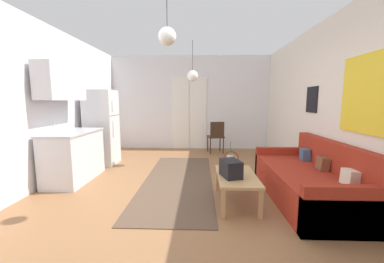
# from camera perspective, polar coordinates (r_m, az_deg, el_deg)

# --- Properties ---
(ground_plane) EXTENTS (5.24, 7.68, 0.10)m
(ground_plane) POSITION_cam_1_polar(r_m,az_deg,el_deg) (3.67, -3.06, -16.30)
(ground_plane) COLOR #8E603D
(wall_back) EXTENTS (4.84, 0.13, 2.75)m
(wall_back) POSITION_cam_1_polar(r_m,az_deg,el_deg) (6.93, -0.48, 7.01)
(wall_back) COLOR silver
(wall_back) RESTS_ON ground_plane
(wall_right) EXTENTS (0.12, 7.28, 2.75)m
(wall_right) POSITION_cam_1_polar(r_m,az_deg,el_deg) (3.92, 33.92, 5.44)
(wall_right) COLOR silver
(wall_right) RESTS_ON ground_plane
(wall_left) EXTENTS (0.12, 7.28, 2.75)m
(wall_left) POSITION_cam_1_polar(r_m,az_deg,el_deg) (4.28, -36.81, 5.28)
(wall_left) COLOR silver
(wall_left) RESTS_ON ground_plane
(area_rug) EXTENTS (1.21, 3.24, 0.01)m
(area_rug) POSITION_cam_1_polar(r_m,az_deg,el_deg) (4.28, -3.42, -11.93)
(area_rug) COLOR brown
(area_rug) RESTS_ON ground_plane
(couch) EXTENTS (0.94, 2.05, 0.86)m
(couch) POSITION_cam_1_polar(r_m,az_deg,el_deg) (3.84, 27.33, -10.91)
(couch) COLOR maroon
(couch) RESTS_ON ground_plane
(coffee_table) EXTENTS (0.54, 0.98, 0.41)m
(coffee_table) POSITION_cam_1_polar(r_m,az_deg,el_deg) (3.36, 11.01, -11.35)
(coffee_table) COLOR tan
(coffee_table) RESTS_ON ground_plane
(bamboo_vase) EXTENTS (0.09, 0.09, 0.43)m
(bamboo_vase) POSITION_cam_1_polar(r_m,az_deg,el_deg) (3.58, 9.44, -7.49)
(bamboo_vase) COLOR beige
(bamboo_vase) RESTS_ON coffee_table
(handbag) EXTENTS (0.30, 0.38, 0.36)m
(handbag) POSITION_cam_1_polar(r_m,az_deg,el_deg) (3.22, 9.60, -8.96)
(handbag) COLOR black
(handbag) RESTS_ON coffee_table
(refrigerator) EXTENTS (0.64, 0.61, 1.68)m
(refrigerator) POSITION_cam_1_polar(r_m,az_deg,el_deg) (5.58, -21.47, 0.93)
(refrigerator) COLOR white
(refrigerator) RESTS_ON ground_plane
(kitchen_counter) EXTENTS (0.62, 1.21, 2.06)m
(kitchen_counter) POSITION_cam_1_polar(r_m,az_deg,el_deg) (4.64, -27.84, -1.46)
(kitchen_counter) COLOR silver
(kitchen_counter) RESTS_ON ground_plane
(accent_chair) EXTENTS (0.49, 0.47, 0.88)m
(accent_chair) POSITION_cam_1_polar(r_m,az_deg,el_deg) (6.33, 6.00, -0.93)
(accent_chair) COLOR #382619
(accent_chair) RESTS_ON ground_plane
(pendant_lamp_near) EXTENTS (0.21, 0.21, 0.66)m
(pendant_lamp_near) POSITION_cam_1_polar(r_m,az_deg,el_deg) (2.96, -6.17, 22.44)
(pendant_lamp_near) COLOR black
(pendant_lamp_far) EXTENTS (0.24, 0.24, 0.89)m
(pendant_lamp_far) POSITION_cam_1_polar(r_m,az_deg,el_deg) (5.21, 0.13, 13.65)
(pendant_lamp_far) COLOR black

